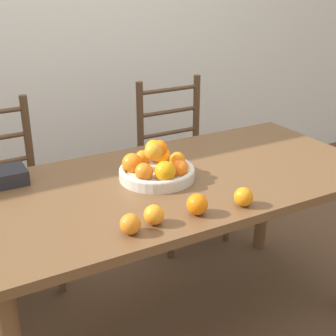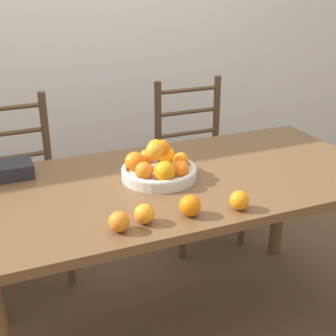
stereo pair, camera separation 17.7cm
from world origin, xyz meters
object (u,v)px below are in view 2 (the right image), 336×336
(orange_loose_0, at_px, (190,206))
(orange_loose_3, at_px, (119,222))
(orange_loose_1, at_px, (239,200))
(chair_left, at_px, (18,192))
(fruit_bowl, at_px, (159,167))
(chair_right, at_px, (197,163))
(book_stack, at_px, (2,171))
(orange_loose_2, at_px, (144,214))

(orange_loose_0, xyz_separation_m, orange_loose_3, (-0.25, -0.01, -0.00))
(orange_loose_1, distance_m, chair_left, 1.25)
(fruit_bowl, xyz_separation_m, chair_right, (0.51, 0.67, -0.31))
(chair_left, bearing_deg, book_stack, -101.00)
(orange_loose_1, relative_size, orange_loose_2, 1.02)
(orange_loose_0, relative_size, book_stack, 0.31)
(fruit_bowl, xyz_separation_m, book_stack, (-0.58, 0.25, -0.02))
(orange_loose_0, height_order, chair_left, chair_left)
(fruit_bowl, height_order, chair_left, chair_left)
(fruit_bowl, relative_size, chair_left, 0.32)
(orange_loose_0, bearing_deg, orange_loose_3, -178.50)
(orange_loose_2, bearing_deg, orange_loose_0, -3.92)
(orange_loose_0, bearing_deg, chair_left, 115.98)
(orange_loose_0, bearing_deg, fruit_bowl, 86.77)
(fruit_bowl, bearing_deg, orange_loose_0, -93.23)
(orange_loose_1, height_order, orange_loose_3, same)
(chair_left, height_order, chair_right, same)
(orange_loose_2, relative_size, chair_right, 0.07)
(orange_loose_1, xyz_separation_m, orange_loose_2, (-0.34, 0.04, -0.00))
(orange_loose_0, relative_size, orange_loose_3, 1.09)
(book_stack, bearing_deg, orange_loose_2, -54.80)
(orange_loose_0, xyz_separation_m, chair_left, (-0.49, 1.00, -0.30))
(orange_loose_1, relative_size, orange_loose_3, 1.01)
(orange_loose_0, distance_m, orange_loose_3, 0.25)
(fruit_bowl, xyz_separation_m, orange_loose_1, (0.16, -0.36, -0.01))
(orange_loose_0, xyz_separation_m, orange_loose_1, (0.18, -0.03, -0.00))
(orange_loose_1, distance_m, book_stack, 0.95)
(fruit_bowl, distance_m, book_stack, 0.63)
(chair_right, bearing_deg, book_stack, -158.76)
(chair_left, xyz_separation_m, chair_right, (1.01, 0.00, 0.00))
(orange_loose_1, xyz_separation_m, book_stack, (-0.73, 0.60, -0.01))
(orange_loose_0, distance_m, chair_right, 1.17)
(orange_loose_1, bearing_deg, orange_loose_2, 173.67)
(orange_loose_0, relative_size, orange_loose_1, 1.08)
(orange_loose_0, bearing_deg, orange_loose_2, 176.08)
(orange_loose_1, xyz_separation_m, chair_left, (-0.66, 1.02, -0.30))
(orange_loose_1, height_order, orange_loose_2, orange_loose_1)
(orange_loose_3, height_order, book_stack, orange_loose_3)
(orange_loose_0, height_order, orange_loose_3, orange_loose_0)
(book_stack, bearing_deg, orange_loose_0, -45.87)
(chair_left, height_order, book_stack, chair_left)
(fruit_bowl, relative_size, orange_loose_1, 4.41)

